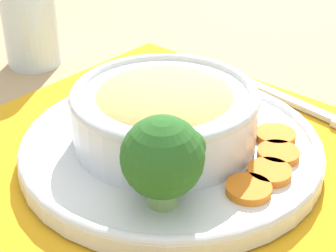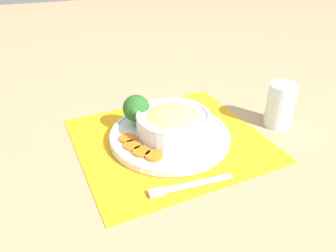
% 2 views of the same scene
% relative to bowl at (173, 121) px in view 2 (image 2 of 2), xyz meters
% --- Properties ---
extents(ground_plane, '(4.00, 4.00, 0.00)m').
position_rel_bowl_xyz_m(ground_plane, '(-0.00, 0.01, -0.05)').
color(ground_plane, tan).
extents(placemat, '(0.46, 0.49, 0.00)m').
position_rel_bowl_xyz_m(placemat, '(-0.00, 0.01, -0.05)').
color(placemat, orange).
rests_on(placemat, ground_plane).
extents(plate, '(0.30, 0.30, 0.02)m').
position_rel_bowl_xyz_m(plate, '(-0.00, 0.01, -0.04)').
color(plate, silver).
rests_on(plate, placemat).
extents(bowl, '(0.18, 0.18, 0.07)m').
position_rel_bowl_xyz_m(bowl, '(0.00, 0.00, 0.00)').
color(bowl, silver).
rests_on(bowl, plate).
extents(broccoli_floret, '(0.07, 0.07, 0.08)m').
position_rel_bowl_xyz_m(broccoli_floret, '(0.07, 0.07, 0.01)').
color(broccoli_floret, '#84AD5B').
rests_on(broccoli_floret, plate).
extents(carrot_slice_near, '(0.04, 0.04, 0.01)m').
position_rel_bowl_xyz_m(carrot_slice_near, '(0.00, 0.11, -0.03)').
color(carrot_slice_near, orange).
rests_on(carrot_slice_near, plate).
extents(carrot_slice_middle, '(0.04, 0.04, 0.01)m').
position_rel_bowl_xyz_m(carrot_slice_middle, '(-0.03, 0.11, -0.03)').
color(carrot_slice_middle, orange).
rests_on(carrot_slice_middle, plate).
extents(carrot_slice_far, '(0.04, 0.04, 0.01)m').
position_rel_bowl_xyz_m(carrot_slice_far, '(-0.06, 0.10, -0.03)').
color(carrot_slice_far, orange).
rests_on(carrot_slice_far, plate).
extents(carrot_slice_extra, '(0.04, 0.04, 0.01)m').
position_rel_bowl_xyz_m(carrot_slice_extra, '(-0.09, 0.08, -0.03)').
color(carrot_slice_extra, orange).
rests_on(carrot_slice_extra, plate).
extents(water_glass, '(0.07, 0.07, 0.12)m').
position_rel_bowl_xyz_m(water_glass, '(-0.03, -0.29, -0.00)').
color(water_glass, silver).
rests_on(water_glass, ground_plane).
extents(fork, '(0.02, 0.18, 0.01)m').
position_rel_bowl_xyz_m(fork, '(-0.18, 0.05, -0.05)').
color(fork, '#B7B7BC').
rests_on(fork, placemat).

